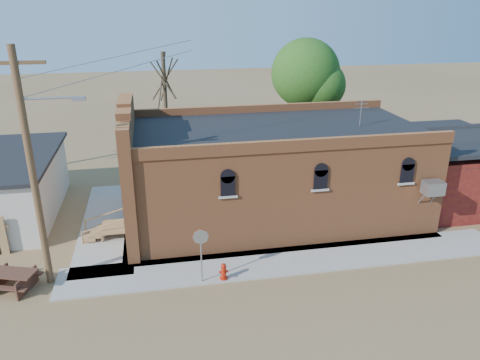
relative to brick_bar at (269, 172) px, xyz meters
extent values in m
plane|color=brown|center=(-1.64, -5.49, -2.34)|extent=(120.00, 120.00, 0.00)
cube|color=#9E9991|center=(-0.14, -4.59, -2.30)|extent=(19.00, 2.20, 0.08)
cube|color=#9E9991|center=(-7.94, 0.51, -2.30)|extent=(2.60, 10.00, 0.08)
cube|color=#B26136|center=(0.36, 0.01, -0.09)|extent=(14.00, 7.00, 4.50)
cube|color=black|center=(0.36, 0.01, 2.21)|extent=(13.80, 6.80, 0.12)
cube|color=#B26136|center=(-6.64, 0.01, 0.56)|extent=(0.50, 7.40, 5.80)
cube|color=navy|center=(-6.94, -1.19, 1.66)|extent=(0.08, 1.10, 1.56)
cube|color=gray|center=(6.46, -3.94, 0.26)|extent=(0.85, 0.65, 0.60)
cube|color=#580F15|center=(9.86, 0.01, -0.74)|extent=(5.00, 6.00, 3.20)
cylinder|color=#533321|center=(-9.84, -4.29, 2.16)|extent=(0.26, 0.26, 9.00)
cube|color=#533321|center=(-9.84, -4.29, 6.06)|extent=(2.00, 0.12, 0.12)
cylinder|color=gray|center=(-8.94, -4.29, 4.86)|extent=(1.80, 0.08, 0.08)
cube|color=gray|center=(-7.94, -4.29, 4.81)|extent=(0.45, 0.22, 0.14)
cylinder|color=#463628|center=(-4.64, 7.51, 1.41)|extent=(0.24, 0.24, 7.50)
cylinder|color=#463628|center=(4.36, 8.01, 0.81)|extent=(0.28, 0.28, 6.30)
sphere|color=#294B15|center=(4.36, 8.01, 3.61)|extent=(4.40, 4.40, 4.40)
cylinder|color=#A51A09|center=(-3.16, -5.49, -2.23)|extent=(0.33, 0.33, 0.06)
cylinder|color=#A51A09|center=(-3.16, -5.49, -1.94)|extent=(0.23, 0.23, 0.52)
sphere|color=#A51A09|center=(-3.16, -5.49, -1.68)|extent=(0.21, 0.21, 0.21)
cylinder|color=#A51A09|center=(-3.16, -5.63, -1.94)|extent=(0.10, 0.12, 0.09)
cylinder|color=#A51A09|center=(-3.30, -5.49, -1.94)|extent=(0.12, 0.10, 0.09)
cylinder|color=#A51A09|center=(-3.03, -5.49, -1.94)|extent=(0.12, 0.10, 0.09)
cylinder|color=gray|center=(-4.02, -5.49, -1.24)|extent=(0.07, 0.07, 2.04)
cylinder|color=gray|center=(-4.02, -5.51, -0.31)|extent=(0.61, 0.04, 0.61)
cylinder|color=#B5230A|center=(-4.02, -5.48, -0.31)|extent=(0.61, 0.04, 0.61)
cylinder|color=#1C548D|center=(-6.94, 0.37, -1.87)|extent=(0.59, 0.59, 0.79)
cube|color=#4D2B1F|center=(-10.57, -4.77, -1.98)|extent=(0.51, 1.36, 0.71)
cube|color=#4D2B1F|center=(-11.14, -4.58, -1.61)|extent=(1.99, 1.35, 0.06)
cube|color=#4D2B1F|center=(-11.32, -5.10, -1.91)|extent=(1.81, 0.82, 0.05)
cube|color=#4D2B1F|center=(-10.97, -4.05, -1.91)|extent=(1.81, 0.82, 0.05)
camera|label=1|loc=(-5.50, -21.09, 7.98)|focal=35.00mm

